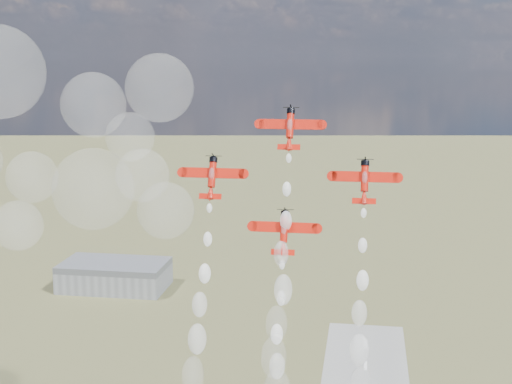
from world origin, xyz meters
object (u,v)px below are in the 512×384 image
object	(u,v)px
hangar	(115,275)
plane_left	(212,177)
plane_lead	(290,128)
plane_slot	(284,231)
plane_right	(365,181)

from	to	relation	value
hangar	plane_left	bearing A→B (deg)	-63.93
plane_lead	plane_left	xyz separation A→B (m)	(-14.60, -4.30, -9.27)
plane_lead	plane_left	distance (m)	17.82
plane_left	plane_slot	distance (m)	17.82
hangar	plane_right	size ratio (longest dim) A/B	4.10
plane_right	plane_slot	size ratio (longest dim) A/B	1.00
hangar	plane_right	xyz separation A→B (m)	(118.00, -181.49, 80.80)
plane_left	plane_right	distance (m)	29.19
plane_lead	plane_slot	xyz separation A→B (m)	(0.00, -8.60, -18.54)
plane_right	plane_left	bearing A→B (deg)	180.00
hangar	plane_right	distance (m)	231.07
plane_slot	plane_left	bearing A→B (deg)	163.59
hangar	plane_lead	xyz separation A→B (m)	(103.40, -177.19, 90.07)
plane_left	plane_right	world-z (taller)	same
plane_lead	plane_slot	world-z (taller)	plane_lead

